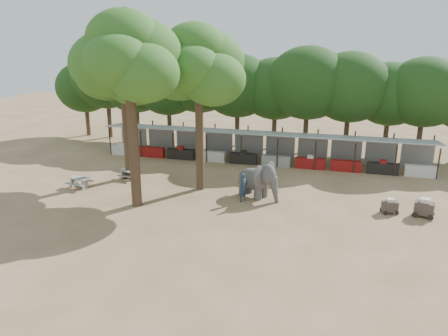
% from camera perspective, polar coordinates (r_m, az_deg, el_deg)
% --- Properties ---
extents(ground, '(100.00, 100.00, 0.00)m').
position_cam_1_polar(ground, '(25.06, -0.71, -7.83)').
color(ground, brown).
rests_on(ground, ground).
extents(vendor_stalls, '(28.00, 2.99, 2.80)m').
position_cam_1_polar(vendor_stalls, '(37.44, 4.94, 2.55)').
color(vendor_stalls, '#919498').
rests_on(vendor_stalls, ground).
extents(yard_tree_left, '(7.10, 6.90, 11.02)m').
position_cam_1_polar(yard_tree_left, '(32.90, -13.15, 12.57)').
color(yard_tree_left, '#332316').
rests_on(yard_tree_left, ground).
extents(yard_tree_center, '(7.10, 6.90, 12.04)m').
position_cam_1_polar(yard_tree_center, '(27.03, -12.50, 13.85)').
color(yard_tree_center, '#332316').
rests_on(yard_tree_center, ground).
extents(yard_tree_back, '(7.10, 6.90, 11.36)m').
position_cam_1_polar(yard_tree_back, '(29.62, -3.50, 13.18)').
color(yard_tree_back, '#332316').
rests_on(yard_tree_back, ground).
extents(backdrop_trees, '(46.46, 5.95, 8.33)m').
position_cam_1_polar(backdrop_trees, '(41.64, 6.35, 10.06)').
color(backdrop_trees, '#332316').
rests_on(backdrop_trees, ground).
extents(elephant, '(3.30, 2.62, 2.47)m').
position_cam_1_polar(elephant, '(29.24, 4.47, -1.54)').
color(elephant, '#3F3D3D').
rests_on(elephant, ground).
extents(handler, '(0.75, 0.83, 1.92)m').
position_cam_1_polar(handler, '(28.58, 2.54, -2.54)').
color(handler, '#26384C').
rests_on(handler, ground).
extents(picnic_table_near, '(1.69, 1.56, 0.74)m').
position_cam_1_polar(picnic_table_near, '(32.86, -18.37, -1.64)').
color(picnic_table_near, gray).
rests_on(picnic_table_near, ground).
extents(picnic_table_far, '(1.46, 1.35, 0.67)m').
position_cam_1_polar(picnic_table_far, '(33.82, -12.37, -0.71)').
color(picnic_table_far, gray).
rests_on(picnic_table_far, ground).
extents(cart_front, '(1.36, 1.07, 1.18)m').
position_cam_1_polar(cart_front, '(28.88, 24.69, -4.76)').
color(cart_front, '#372B24').
rests_on(cart_front, ground).
extents(cart_back, '(1.12, 0.90, 0.95)m').
position_cam_1_polar(cart_back, '(28.69, 20.84, -4.67)').
color(cart_back, '#372B24').
rests_on(cart_back, ground).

